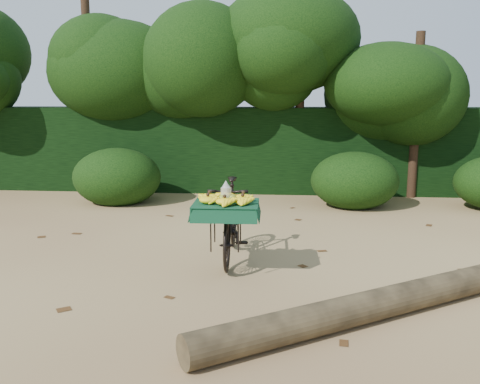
{
  "coord_description": "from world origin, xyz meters",
  "views": [
    {
      "loc": [
        0.22,
        -5.09,
        2.0
      ],
      "look_at": [
        -0.29,
        0.61,
        0.94
      ],
      "focal_mm": 38.0,
      "sensor_mm": 36.0,
      "label": 1
    }
  ],
  "objects": [
    {
      "name": "tree_row",
      "position": [
        -0.65,
        5.5,
        2.0
      ],
      "size": [
        14.5,
        2.0,
        4.0
      ],
      "primitive_type": null,
      "color": "black",
      "rests_on": "ground"
    },
    {
      "name": "leaf_litter",
      "position": [
        0.0,
        0.65,
        0.01
      ],
      "size": [
        7.0,
        7.3,
        0.01
      ],
      "primitive_type": null,
      "color": "#4A2D13",
      "rests_on": "ground"
    },
    {
      "name": "fallen_log",
      "position": [
        1.12,
        -0.59,
        0.14
      ],
      "size": [
        3.43,
        2.4,
        0.28
      ],
      "primitive_type": "cylinder",
      "rotation": [
        1.57,
        0.0,
        -0.99
      ],
      "color": "brown",
      "rests_on": "ground"
    },
    {
      "name": "hedge_backdrop",
      "position": [
        0.0,
        6.3,
        0.9
      ],
      "size": [
        26.0,
        1.8,
        1.8
      ],
      "primitive_type": "cube",
      "color": "black",
      "rests_on": "ground"
    },
    {
      "name": "bush_clumps",
      "position": [
        0.5,
        4.3,
        0.45
      ],
      "size": [
        8.8,
        1.7,
        0.9
      ],
      "primitive_type": null,
      "color": "black",
      "rests_on": "ground"
    },
    {
      "name": "ground",
      "position": [
        0.0,
        0.0,
        0.0
      ],
      "size": [
        80.0,
        80.0,
        0.0
      ],
      "primitive_type": "plane",
      "color": "tan",
      "rests_on": "ground"
    },
    {
      "name": "vendor_bicycle",
      "position": [
        -0.45,
        1.01,
        0.52
      ],
      "size": [
        0.74,
        1.76,
        1.02
      ],
      "rotation": [
        0.0,
        0.0,
        0.03
      ],
      "color": "black",
      "rests_on": "ground"
    }
  ]
}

